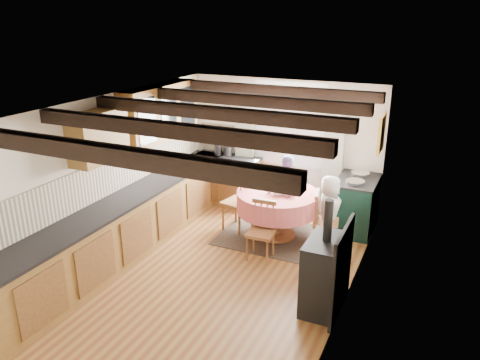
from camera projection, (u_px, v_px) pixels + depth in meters
The scene contains 40 objects.
floor at pixel (217, 273), 6.60m from camera, with size 3.60×5.50×0.00m, color olive.
ceiling at pixel (213, 106), 5.79m from camera, with size 3.60×5.50×0.00m, color white.
wall_back at pixel (284, 145), 8.54m from camera, with size 3.60×0.00×2.40m, color silver.
wall_front at pixel (62, 306), 3.84m from camera, with size 3.60×0.00×2.40m, color silver.
wall_left at pixel (108, 176), 6.90m from camera, with size 0.00×5.50×2.40m, color silver.
wall_right at pixel (350, 218), 5.49m from camera, with size 0.00×5.50×2.40m, color silver.
beam_a at pixel (109, 154), 4.11m from camera, with size 3.60×0.16×0.16m, color black.
beam_b at pixel (170, 130), 4.96m from camera, with size 3.60×0.16×0.16m, color black.
beam_c at pixel (214, 113), 5.82m from camera, with size 3.60×0.16×0.16m, color black.
beam_d at pixel (246, 100), 6.67m from camera, with size 3.60×0.16×0.16m, color black.
beam_e at pixel (271, 90), 7.53m from camera, with size 3.60×0.16×0.16m, color black.
splash_left at pixel (122, 171), 7.15m from camera, with size 0.02×4.50×0.55m, color beige.
splash_back at pixel (235, 139), 8.92m from camera, with size 1.40×0.02×0.55m, color beige.
base_cabinet_left at pixel (128, 226), 7.04m from camera, with size 0.60×5.30×0.88m, color brown.
base_cabinet_back at pixel (226, 181), 8.96m from camera, with size 1.30×0.60×0.88m, color brown.
worktop_left at pixel (127, 198), 6.87m from camera, with size 0.64×5.30×0.04m, color black.
worktop_back at pixel (225, 158), 8.78m from camera, with size 1.30×0.64×0.04m, color black.
wall_cabinet_glass at pixel (160, 113), 7.60m from camera, with size 0.34×1.80×0.90m, color brown.
wall_cabinet_solid at pixel (98, 136), 6.34m from camera, with size 0.34×0.90×0.70m, color brown.
window_frame at pixel (290, 124), 8.36m from camera, with size 1.34×0.03×1.54m, color white.
window_pane at pixel (290, 124), 8.36m from camera, with size 1.20×0.01×1.40m, color white.
curtain_left at pixel (245, 147), 8.79m from camera, with size 0.35×0.10×2.10m, color #93A87A.
curtain_right at pixel (333, 158), 8.12m from camera, with size 0.35×0.10×2.10m, color #93A87A.
curtain_rod at pixel (289, 92), 8.08m from camera, with size 0.03×0.03×2.00m, color black.
wall_picture at pixel (382, 134), 7.30m from camera, with size 0.04×0.50×0.60m, color gold.
wall_plate at pixel (342, 124), 7.94m from camera, with size 0.30×0.30×0.02m, color silver.
rug at pixel (276, 237), 7.67m from camera, with size 1.81×1.41×0.01m, color brown.
dining_table at pixel (277, 215), 7.53m from camera, with size 1.32×1.32×0.80m, color #C4688B, non-canonical shape.
chair_near at pixel (260, 231), 6.85m from camera, with size 0.39×0.40×0.90m, color #9C6136, non-canonical shape.
chair_left at pixel (238, 200), 7.79m from camera, with size 0.45×0.47×1.05m, color #9C6136, non-canonical shape.
chair_right at pixel (326, 220), 7.18m from camera, with size 0.40×0.42×0.93m, color #9C6136, non-canonical shape.
aga_range at pixel (355, 204), 7.81m from camera, with size 0.65×1.00×0.92m, color black, non-canonical shape.
cast_iron_stove at pixel (326, 256), 5.59m from camera, with size 0.44×0.73×1.46m, color black, non-canonical shape.
child_far at pixel (287, 187), 8.14m from camera, with size 0.44×0.29×1.21m, color #2C2C4B.
child_right at pixel (329, 211), 7.25m from camera, with size 0.56×0.37×1.15m, color silver.
bowl_a at pixel (288, 194), 7.27m from camera, with size 0.23×0.23×0.06m, color silver.
bowl_b at pixel (278, 193), 7.28m from camera, with size 0.19×0.19×0.06m, color silver.
cup at pixel (270, 190), 7.35m from camera, with size 0.10×0.10×0.09m, color silver.
canister_tall at pixel (218, 148), 8.88m from camera, with size 0.15×0.15×0.26m, color #262628.
canister_wide at pixel (228, 151), 8.83m from camera, with size 0.16×0.16×0.18m, color #262628.
Camera 1 is at (2.70, -5.10, 3.48)m, focal length 34.71 mm.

